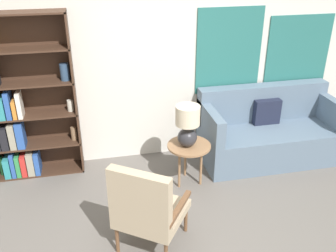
{
  "coord_description": "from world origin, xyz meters",
  "views": [
    {
      "loc": [
        -0.69,
        -2.5,
        2.68
      ],
      "look_at": [
        0.08,
        1.02,
        0.9
      ],
      "focal_mm": 40.0,
      "sensor_mm": 36.0,
      "label": 1
    }
  ],
  "objects": [
    {
      "name": "bookshelf",
      "position": [
        -1.57,
        1.85,
        0.89
      ],
      "size": [
        1.08,
        0.3,
        2.01
      ],
      "color": "#422B1E",
      "rests_on": "ground_plane"
    },
    {
      "name": "table_lamp",
      "position": [
        0.35,
        1.2,
        0.81
      ],
      "size": [
        0.28,
        0.28,
        0.51
      ],
      "color": "#2D2D33",
      "rests_on": "side_table"
    },
    {
      "name": "wall_back",
      "position": [
        0.05,
        2.03,
        1.35
      ],
      "size": [
        6.4,
        0.08,
        2.7
      ],
      "color": "silver",
      "rests_on": "ground_plane"
    },
    {
      "name": "armchair",
      "position": [
        -0.31,
        0.2,
        0.51
      ],
      "size": [
        0.82,
        0.83,
        0.96
      ],
      "color": "brown",
      "rests_on": "ground_plane"
    },
    {
      "name": "side_table",
      "position": [
        0.37,
        1.21,
        0.47
      ],
      "size": [
        0.52,
        0.52,
        0.52
      ],
      "color": "#99704C",
      "rests_on": "ground_plane"
    },
    {
      "name": "couch",
      "position": [
        1.59,
        1.6,
        0.35
      ],
      "size": [
        1.81,
        0.82,
        0.95
      ],
      "color": "slate",
      "rests_on": "ground_plane"
    }
  ]
}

